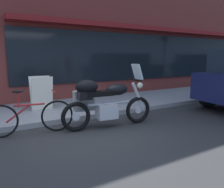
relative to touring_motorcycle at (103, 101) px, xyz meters
The scene contains 5 objects.
ground_plane 0.91m from the touring_motorcycle, 153.24° to the right, with size 80.00×80.00×0.00m, color #2F2F2F.
storefront_building 7.23m from the touring_motorcycle, 30.51° to the left, with size 20.44×0.90×7.70m.
touring_motorcycle is the anchor object (origin of this frame).
parked_bicycle 1.54m from the touring_motorcycle, 167.48° to the left, with size 1.72×0.48×0.92m.
sandwich_board_sign 2.07m from the touring_motorcycle, 115.01° to the left, with size 0.55×0.41×0.91m.
Camera 1 is at (-1.64, -3.90, 1.54)m, focal length 35.68 mm.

